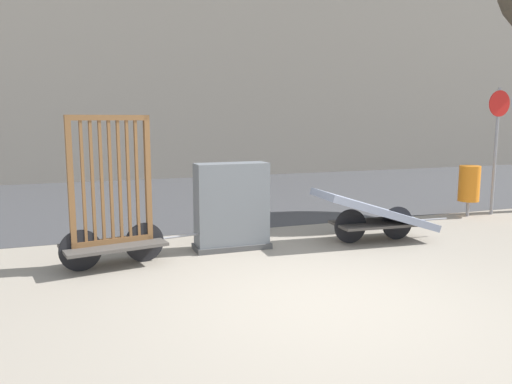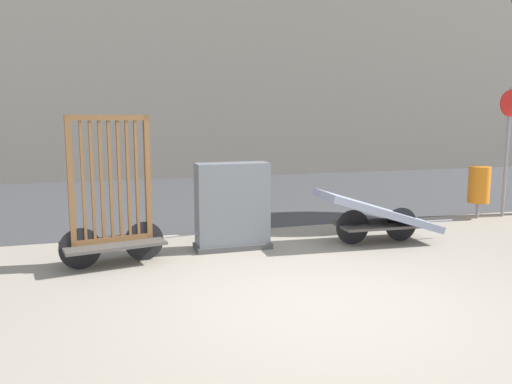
% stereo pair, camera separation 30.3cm
% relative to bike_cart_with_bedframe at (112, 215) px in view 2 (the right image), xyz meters
% --- Properties ---
extents(ground_plane, '(60.00, 60.00, 0.00)m').
position_rel_bike_cart_with_bedframe_xyz_m(ground_plane, '(1.98, -2.10, -0.67)').
color(ground_plane, gray).
extents(road_strip, '(56.00, 7.97, 0.01)m').
position_rel_bike_cart_with_bedframe_xyz_m(road_strip, '(1.98, 5.45, -0.66)').
color(road_strip, '#424244').
rests_on(road_strip, ground_plane).
extents(bike_cart_with_bedframe, '(2.01, 0.92, 1.97)m').
position_rel_bike_cart_with_bedframe_xyz_m(bike_cart_with_bedframe, '(0.00, 0.00, 0.00)').
color(bike_cart_with_bedframe, '#4C4742').
rests_on(bike_cart_with_bedframe, ground_plane).
extents(bike_cart_with_mattress, '(2.29, 0.95, 0.84)m').
position_rel_bike_cart_with_bedframe_xyz_m(bike_cart_with_mattress, '(3.96, -0.00, -0.22)').
color(bike_cart_with_mattress, '#4C4742').
rests_on(bike_cart_with_mattress, ground_plane).
extents(utility_cabinet, '(1.13, 0.45, 1.28)m').
position_rel_bike_cart_with_bedframe_xyz_m(utility_cabinet, '(1.71, 0.32, -0.07)').
color(utility_cabinet, '#4C4C4C').
rests_on(utility_cabinet, ground_plane).
extents(trash_bin, '(0.40, 0.40, 1.01)m').
position_rel_bike_cart_with_bedframe_xyz_m(trash_bin, '(6.85, 1.12, -0.02)').
color(trash_bin, gray).
rests_on(trash_bin, ground_plane).
extents(sign_post, '(0.51, 0.06, 2.52)m').
position_rel_bike_cart_with_bedframe_xyz_m(sign_post, '(7.46, 1.11, 0.94)').
color(sign_post, gray).
rests_on(sign_post, ground_plane).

